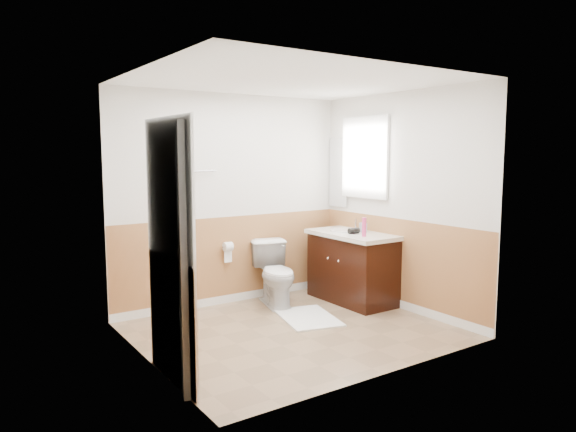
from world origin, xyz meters
TOP-DOWN VIEW (x-y plane):
  - floor at (0.00, 0.00)m, footprint 3.00×3.00m
  - ceiling at (0.00, 0.00)m, footprint 3.00×3.00m
  - wall_back at (0.00, 1.30)m, footprint 3.00×0.00m
  - wall_front at (0.00, -1.30)m, footprint 3.00×0.00m
  - wall_left at (-1.50, 0.00)m, footprint 0.00×3.00m
  - wall_right at (1.50, 0.00)m, footprint 0.00×3.00m
  - wainscot_back at (0.00, 1.29)m, footprint 3.00×0.00m
  - wainscot_front at (0.00, -1.29)m, footprint 3.00×0.00m
  - wainscot_left at (-1.49, 0.00)m, footprint 0.00×2.60m
  - wainscot_right at (1.49, 0.00)m, footprint 0.00×2.60m
  - toilet at (0.36, 0.88)m, footprint 0.59×0.82m
  - bath_mat at (0.36, 0.24)m, footprint 0.73×0.91m
  - vanity_cabinet at (1.21, 0.49)m, footprint 0.55×1.10m
  - vanity_knob_left at (0.91, 0.39)m, footprint 0.03×0.03m
  - vanity_knob_right at (0.91, 0.59)m, footprint 0.03×0.03m
  - countertop at (1.20, 0.49)m, footprint 0.60×1.15m
  - sink_basin at (1.21, 0.64)m, footprint 0.36×0.36m
  - faucet at (1.39, 0.64)m, footprint 0.02×0.02m
  - lotion_bottle at (1.11, 0.19)m, footprint 0.05×0.05m
  - soap_dispenser at (1.33, 0.44)m, footprint 0.10×0.10m
  - hair_dryer_body at (1.16, 0.42)m, footprint 0.14×0.07m
  - hair_dryer_handle at (1.13, 0.39)m, footprint 0.03×0.03m
  - mirror_panel at (1.48, 1.10)m, footprint 0.02×0.35m
  - window_frame at (1.47, 0.59)m, footprint 0.04×0.80m
  - window_glass at (1.49, 0.59)m, footprint 0.01×0.70m
  - door at (-1.40, -0.45)m, footprint 0.29×0.78m
  - door_frame at (-1.48, -0.45)m, footprint 0.02×0.92m
  - door_knob at (-1.34, -0.12)m, footprint 0.06×0.06m
  - towel_bar at (-0.55, 1.25)m, footprint 0.62×0.02m
  - tp_holder_bar at (-0.10, 1.23)m, footprint 0.14×0.02m
  - tp_roll at (-0.10, 1.23)m, footprint 0.10×0.11m
  - tp_sheet at (-0.10, 1.23)m, footprint 0.10×0.01m

SIDE VIEW (x-z plane):
  - floor at x=0.00m, z-range 0.00..0.00m
  - bath_mat at x=0.36m, z-range 0.00..0.02m
  - toilet at x=0.36m, z-range 0.00..0.76m
  - vanity_cabinet at x=1.21m, z-range 0.00..0.80m
  - wainscot_back at x=0.00m, z-range -1.00..2.00m
  - wainscot_front at x=0.00m, z-range -1.00..2.00m
  - wainscot_left at x=-1.49m, z-range -0.80..1.80m
  - wainscot_right at x=1.49m, z-range -0.80..1.80m
  - vanity_knob_left at x=0.91m, z-range 0.53..0.57m
  - vanity_knob_right at x=0.91m, z-range 0.53..0.57m
  - tp_sheet at x=-0.10m, z-range 0.51..0.67m
  - tp_holder_bar at x=-0.10m, z-range 0.69..0.71m
  - tp_roll at x=-0.10m, z-range 0.64..0.76m
  - countertop at x=1.20m, z-range 0.80..0.85m
  - hair_dryer_handle at x=1.13m, z-range 0.82..0.89m
  - sink_basin at x=1.21m, z-range 0.85..0.87m
  - hair_dryer_body at x=1.16m, z-range 0.85..0.92m
  - faucet at x=1.39m, z-range 0.85..0.99m
  - soap_dispenser at x=1.33m, z-range 0.85..1.02m
  - door_knob at x=-1.34m, z-range 0.92..0.98m
  - lotion_bottle at x=1.11m, z-range 0.85..1.07m
  - door at x=-1.40m, z-range 0.00..2.04m
  - door_frame at x=-1.48m, z-range -0.02..2.08m
  - wall_back at x=0.00m, z-range -0.25..2.75m
  - wall_front at x=0.00m, z-range -0.25..2.75m
  - wall_left at x=-1.50m, z-range -0.25..2.75m
  - wall_right at x=1.50m, z-range -0.25..2.75m
  - mirror_panel at x=1.48m, z-range 1.10..2.00m
  - towel_bar at x=-0.55m, z-range 1.59..1.61m
  - window_frame at x=1.47m, z-range 1.25..2.25m
  - window_glass at x=1.49m, z-range 1.30..2.20m
  - ceiling at x=0.00m, z-range 2.50..2.50m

